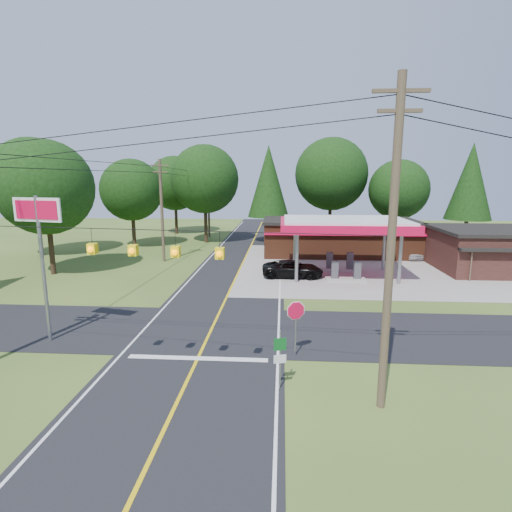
# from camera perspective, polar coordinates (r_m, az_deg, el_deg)

# --- Properties ---
(ground) EXTENTS (120.00, 120.00, 0.00)m
(ground) POSITION_cam_1_polar(r_m,az_deg,el_deg) (22.45, -6.39, -10.43)
(ground) COLOR #3B5B20
(ground) RESTS_ON ground
(main_highway) EXTENTS (8.00, 120.00, 0.02)m
(main_highway) POSITION_cam_1_polar(r_m,az_deg,el_deg) (22.45, -6.39, -10.41)
(main_highway) COLOR black
(main_highway) RESTS_ON ground
(cross_road) EXTENTS (70.00, 7.00, 0.02)m
(cross_road) POSITION_cam_1_polar(r_m,az_deg,el_deg) (22.45, -6.39, -10.40)
(cross_road) COLOR black
(cross_road) RESTS_ON ground
(lane_center_yellow) EXTENTS (0.15, 110.00, 0.00)m
(lane_center_yellow) POSITION_cam_1_polar(r_m,az_deg,el_deg) (22.44, -6.39, -10.37)
(lane_center_yellow) COLOR yellow
(lane_center_yellow) RESTS_ON main_highway
(gas_canopy) EXTENTS (10.60, 7.40, 4.88)m
(gas_canopy) POSITION_cam_1_polar(r_m,az_deg,el_deg) (34.17, 12.51, 4.20)
(gas_canopy) COLOR gray
(gas_canopy) RESTS_ON ground
(convenience_store) EXTENTS (16.40, 7.55, 3.80)m
(convenience_store) POSITION_cam_1_polar(r_m,az_deg,el_deg) (44.41, 11.76, 2.71)
(convenience_store) COLOR brown
(convenience_store) RESTS_ON ground
(utility_pole_near_right) EXTENTS (1.80, 0.30, 11.50)m
(utility_pole_near_right) POSITION_cam_1_polar(r_m,az_deg,el_deg) (14.21, 18.72, 1.38)
(utility_pole_near_right) COLOR #473828
(utility_pole_near_right) RESTS_ON ground
(utility_pole_far_left) EXTENTS (1.80, 0.30, 10.00)m
(utility_pole_far_left) POSITION_cam_1_polar(r_m,az_deg,el_deg) (40.43, -13.31, 6.53)
(utility_pole_far_left) COLOR #473828
(utility_pole_far_left) RESTS_ON ground
(utility_pole_north) EXTENTS (0.30, 0.30, 9.50)m
(utility_pole_north) POSITION_cam_1_polar(r_m,az_deg,el_deg) (56.60, -6.78, 7.51)
(utility_pole_north) COLOR #473828
(utility_pole_north) RESTS_ON ground
(overhead_beacons) EXTENTS (17.04, 2.04, 1.03)m
(overhead_beacons) POSITION_cam_1_polar(r_m,az_deg,el_deg) (15.46, -14.46, 3.31)
(overhead_beacons) COLOR black
(overhead_beacons) RESTS_ON ground
(treeline_backdrop) EXTENTS (70.27, 51.59, 13.30)m
(treeline_backdrop) POSITION_cam_1_polar(r_m,az_deg,el_deg) (44.66, -0.07, 10.16)
(treeline_backdrop) COLOR #332316
(treeline_backdrop) RESTS_ON ground
(suv_car) EXTENTS (5.17, 5.17, 1.41)m
(suv_car) POSITION_cam_1_polar(r_m,az_deg,el_deg) (33.61, 5.25, -1.86)
(suv_car) COLOR black
(suv_car) RESTS_ON ground
(sedan_car) EXTENTS (4.34, 4.34, 1.27)m
(sedan_car) POSITION_cam_1_polar(r_m,az_deg,el_deg) (44.24, 21.06, 0.48)
(sedan_car) COLOR silver
(sedan_car) RESTS_ON ground
(big_stop_sign) EXTENTS (2.70, 0.65, 7.39)m
(big_stop_sign) POSITION_cam_1_polar(r_m,az_deg,el_deg) (22.15, -28.56, 2.84)
(big_stop_sign) COLOR gray
(big_stop_sign) RESTS_ON ground
(octagonal_stop_sign) EXTENTS (0.87, 0.39, 2.70)m
(octagonal_stop_sign) POSITION_cam_1_polar(r_m,az_deg,el_deg) (18.60, 5.71, -8.37)
(octagonal_stop_sign) COLOR gray
(octagonal_stop_sign) RESTS_ON ground
(route_sign_post) EXTENTS (0.49, 0.16, 2.45)m
(route_sign_post) POSITION_cam_1_polar(r_m,az_deg,el_deg) (16.01, 3.45, -13.83)
(route_sign_post) COLOR gray
(route_sign_post) RESTS_ON ground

